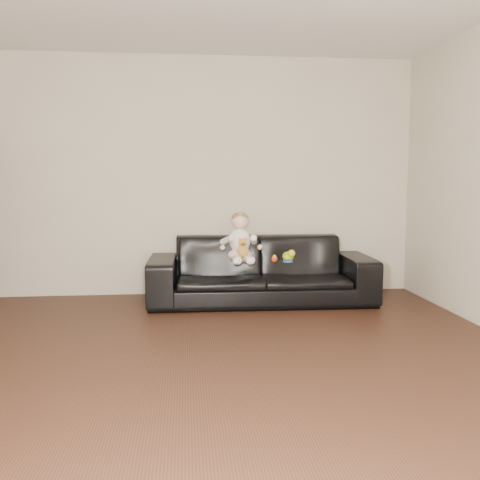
{
  "coord_description": "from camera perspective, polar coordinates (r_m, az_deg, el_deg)",
  "views": [
    {
      "loc": [
        -0.03,
        -3.17,
        1.26
      ],
      "look_at": [
        0.51,
        2.14,
        0.66
      ],
      "focal_mm": 40.0,
      "sensor_mm": 36.0,
      "label": 1
    }
  ],
  "objects": [
    {
      "name": "wall_front",
      "position": [
        0.43,
        -1.33,
        11.82
      ],
      "size": [
        5.0,
        0.0,
        5.0
      ],
      "primitive_type": "plane",
      "rotation": [
        -1.57,
        0.0,
        0.0
      ],
      "color": "beige",
      "rests_on": "ground"
    },
    {
      "name": "toy_green",
      "position": [
        5.45,
        5.15,
        -1.75
      ],
      "size": [
        0.12,
        0.15,
        0.1
      ],
      "primitive_type": "ellipsoid",
      "rotation": [
        0.0,
        0.0,
        -0.03
      ],
      "color": "#BBC617",
      "rests_on": "sofa"
    },
    {
      "name": "teddy_bear",
      "position": [
        5.22,
        0.29,
        -0.88
      ],
      "size": [
        0.13,
        0.13,
        0.19
      ],
      "rotation": [
        0.0,
        0.0,
        0.31
      ],
      "color": "#BC8435",
      "rests_on": "sofa"
    },
    {
      "name": "toy_rattle",
      "position": [
        5.37,
        3.69,
        -2.04
      ],
      "size": [
        0.08,
        0.08,
        0.06
      ],
      "primitive_type": "sphere",
      "rotation": [
        0.0,
        0.0,
        0.35
      ],
      "color": "red",
      "rests_on": "sofa"
    },
    {
      "name": "baby",
      "position": [
        5.36,
        0.02,
        -0.02
      ],
      "size": [
        0.36,
        0.44,
        0.5
      ],
      "rotation": [
        0.0,
        0.0,
        0.2
      ],
      "color": "#F9D3DB",
      "rests_on": "sofa"
    },
    {
      "name": "floor",
      "position": [
        3.41,
        -5.04,
        -15.29
      ],
      "size": [
        5.5,
        5.5,
        0.0
      ],
      "primitive_type": "plane",
      "color": "#361D13",
      "rests_on": "ground"
    },
    {
      "name": "sofa",
      "position": [
        5.55,
        2.23,
        -3.19
      ],
      "size": [
        2.32,
        0.96,
        0.67
      ],
      "primitive_type": "imported",
      "rotation": [
        0.0,
        0.0,
        -0.02
      ],
      "color": "black",
      "rests_on": "floor"
    },
    {
      "name": "toy_blue_disc",
      "position": [
        5.4,
        5.11,
        -2.26
      ],
      "size": [
        0.13,
        0.13,
        0.01
      ],
      "primitive_type": "cylinder",
      "rotation": [
        0.0,
        0.0,
        -0.32
      ],
      "color": "blue",
      "rests_on": "sofa"
    },
    {
      "name": "wall_back",
      "position": [
        5.92,
        -5.55,
        6.75
      ],
      "size": [
        5.0,
        0.0,
        5.0
      ],
      "primitive_type": "plane",
      "rotation": [
        1.57,
        0.0,
        0.0
      ],
      "color": "beige",
      "rests_on": "ground"
    }
  ]
}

